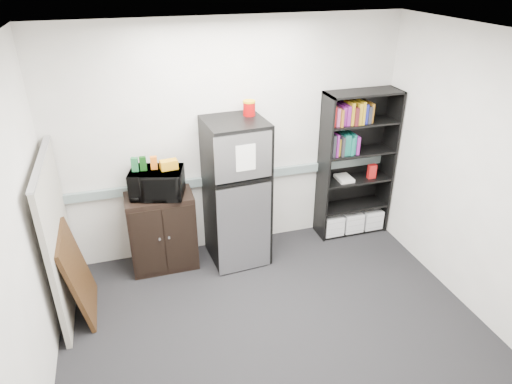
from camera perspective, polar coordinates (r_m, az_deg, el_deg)
floor at (r=4.54m, az=2.97°, el=-17.72°), size 4.00×4.00×0.00m
wall_back at (r=5.23m, az=-3.12°, el=6.41°), size 4.00×0.02×2.70m
wall_right at (r=4.73m, az=26.87°, el=1.00°), size 0.02×3.50×2.70m
wall_left at (r=3.64m, az=-27.93°, el=-7.07°), size 0.02×3.50×2.70m
ceiling at (r=3.26m, az=4.15°, el=18.21°), size 4.00×3.50×0.02m
electrical_raceway at (r=5.38m, az=-2.92°, el=1.82°), size 3.92×0.05×0.10m
wall_note at (r=5.09m, az=-7.02°, el=8.04°), size 0.14×0.00×0.10m
bookshelf at (r=5.77m, az=12.36°, el=3.15°), size 0.90×0.34×1.85m
cubicle_partition at (r=4.80m, az=-23.53°, el=-5.26°), size 0.06×1.30×1.62m
cabinet at (r=5.29m, az=-11.64°, el=-4.75°), size 0.73×0.49×0.91m
microwave at (r=4.98m, az=-12.27°, el=1.11°), size 0.63×0.51×0.30m
snack_box_a at (r=4.92m, az=-14.91°, el=3.35°), size 0.08×0.06×0.15m
snack_box_b at (r=4.92m, az=-13.95°, el=3.47°), size 0.07×0.05×0.15m
snack_box_c at (r=4.92m, az=-12.65°, el=3.59°), size 0.07×0.06×0.14m
snack_bag at (r=4.90m, az=-10.85°, el=3.38°), size 0.19×0.12×0.10m
refrigerator at (r=5.14m, az=-2.45°, el=-0.11°), size 0.68×0.71×1.70m
coffee_can at (r=4.95m, az=-0.86°, el=10.58°), size 0.13×0.13×0.18m
framed_poster at (r=4.84m, az=-21.35°, el=-9.47°), size 0.22×0.72×0.92m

